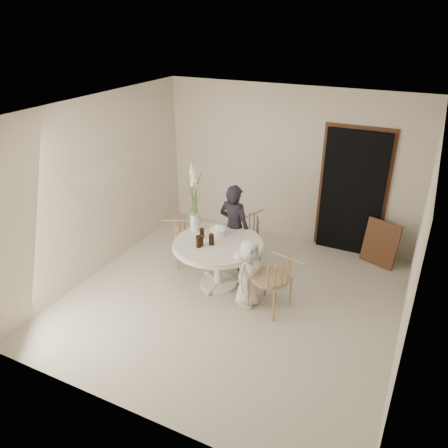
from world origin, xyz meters
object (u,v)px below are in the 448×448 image
at_px(chair_left, 182,235).
at_px(birthday_cake, 218,232).
at_px(chair_right, 279,275).
at_px(boy, 248,273).
at_px(flower_vase, 194,201).
at_px(chair_far, 249,230).
at_px(girl, 234,228).
at_px(table, 218,249).

distance_m(chair_left, birthday_cake, 0.75).
bearing_deg(chair_right, boy, -75.92).
distance_m(boy, flower_vase, 1.35).
bearing_deg(chair_far, flower_vase, -108.10).
bearing_deg(boy, chair_far, 34.48).
bearing_deg(boy, girl, 48.26).
bearing_deg(birthday_cake, boy, -32.68).
distance_m(chair_far, flower_vase, 1.18).
relative_size(chair_left, girl, 0.56).
bearing_deg(girl, birthday_cake, 82.25).
height_order(chair_left, girl, girl).
relative_size(birthday_cake, flower_vase, 0.21).
relative_size(boy, birthday_cake, 4.27).
bearing_deg(chair_far, birthday_cake, -86.24).
distance_m(chair_left, girl, 0.85).
bearing_deg(boy, flower_vase, 80.70).
bearing_deg(table, birthday_cake, 117.24).
height_order(boy, flower_vase, flower_vase).
relative_size(chair_right, flower_vase, 0.84).
relative_size(girl, flower_vase, 1.30).
relative_size(chair_far, birthday_cake, 3.47).
xyz_separation_m(table, flower_vase, (-0.48, 0.18, 0.60)).
relative_size(chair_far, chair_left, 1.02).
relative_size(chair_far, flower_vase, 0.74).
xyz_separation_m(chair_right, boy, (-0.43, -0.01, -0.10)).
relative_size(table, flower_vase, 1.22).
distance_m(table, boy, 0.64).
relative_size(chair_left, flower_vase, 0.73).
xyz_separation_m(chair_left, birthday_cake, (0.69, -0.11, 0.27)).
bearing_deg(birthday_cake, flower_vase, -176.63).
xyz_separation_m(boy, flower_vase, (-1.07, 0.42, 0.72)).
xyz_separation_m(chair_far, girl, (-0.11, -0.36, 0.19)).
bearing_deg(chair_right, flower_vase, -92.30).
xyz_separation_m(table, boy, (0.59, -0.24, -0.12)).
relative_size(chair_right, birthday_cake, 3.93).
distance_m(chair_far, chair_right, 1.48).
distance_m(girl, boy, 1.03).
xyz_separation_m(table, girl, (-0.01, 0.57, 0.09)).
bearing_deg(table, chair_far, 83.59).
bearing_deg(chair_right, chair_far, -128.83).
bearing_deg(flower_vase, chair_right, -15.39).
bearing_deg(birthday_cake, girl, 75.36).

